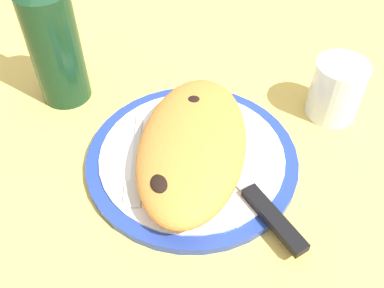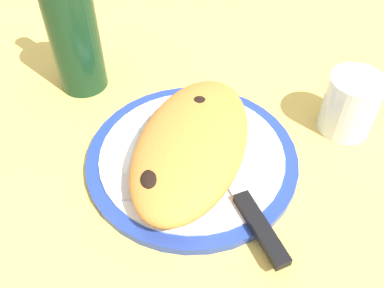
{
  "view_description": "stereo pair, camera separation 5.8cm",
  "coord_description": "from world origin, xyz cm",
  "px_view_note": "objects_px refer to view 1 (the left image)",
  "views": [
    {
      "loc": [
        39.02,
        -3.62,
        45.7
      ],
      "look_at": [
        0.0,
        0.0,
        3.51
      ],
      "focal_mm": 40.11,
      "sensor_mm": 36.0,
      "label": 1
    },
    {
      "loc": [
        39.13,
        2.13,
        45.7
      ],
      "look_at": [
        0.0,
        0.0,
        3.51
      ],
      "focal_mm": 40.11,
      "sensor_mm": 36.0,
      "label": 2
    }
  ],
  "objects_px": {
    "calzone": "(194,144)",
    "water_glass": "(335,93)",
    "knife": "(257,200)",
    "plate": "(192,158)",
    "wine_bottle": "(53,40)",
    "fork": "(135,166)"
  },
  "relations": [
    {
      "from": "calzone",
      "to": "knife",
      "type": "xyz_separation_m",
      "value": [
        0.08,
        0.07,
        -0.02
      ]
    },
    {
      "from": "plate",
      "to": "calzone",
      "type": "xyz_separation_m",
      "value": [
        0.01,
        0.0,
        0.04
      ]
    },
    {
      "from": "water_glass",
      "to": "fork",
      "type": "bearing_deg",
      "value": -72.18
    },
    {
      "from": "calzone",
      "to": "water_glass",
      "type": "relative_size",
      "value": 3.18
    },
    {
      "from": "calzone",
      "to": "water_glass",
      "type": "distance_m",
      "value": 0.24
    },
    {
      "from": "calzone",
      "to": "knife",
      "type": "bearing_deg",
      "value": 41.53
    },
    {
      "from": "calzone",
      "to": "knife",
      "type": "distance_m",
      "value": 0.11
    },
    {
      "from": "plate",
      "to": "wine_bottle",
      "type": "bearing_deg",
      "value": -130.63
    },
    {
      "from": "plate",
      "to": "calzone",
      "type": "bearing_deg",
      "value": 12.84
    },
    {
      "from": "fork",
      "to": "water_glass",
      "type": "distance_m",
      "value": 0.32
    },
    {
      "from": "fork",
      "to": "wine_bottle",
      "type": "relative_size",
      "value": 0.64
    },
    {
      "from": "calzone",
      "to": "knife",
      "type": "relative_size",
      "value": 1.28
    },
    {
      "from": "water_glass",
      "to": "wine_bottle",
      "type": "xyz_separation_m",
      "value": [
        -0.08,
        -0.41,
        0.06
      ]
    },
    {
      "from": "calzone",
      "to": "fork",
      "type": "xyz_separation_m",
      "value": [
        0.01,
        -0.08,
        -0.03
      ]
    },
    {
      "from": "knife",
      "to": "wine_bottle",
      "type": "relative_size",
      "value": 0.87
    },
    {
      "from": "fork",
      "to": "knife",
      "type": "xyz_separation_m",
      "value": [
        0.07,
        0.15,
        0.0
      ]
    },
    {
      "from": "knife",
      "to": "water_glass",
      "type": "height_order",
      "value": "water_glass"
    },
    {
      "from": "plate",
      "to": "wine_bottle",
      "type": "relative_size",
      "value": 1.13
    },
    {
      "from": "calzone",
      "to": "wine_bottle",
      "type": "xyz_separation_m",
      "value": [
        -0.17,
        -0.19,
        0.06
      ]
    },
    {
      "from": "water_glass",
      "to": "plate",
      "type": "bearing_deg",
      "value": -70.11
    },
    {
      "from": "calzone",
      "to": "wine_bottle",
      "type": "height_order",
      "value": "wine_bottle"
    },
    {
      "from": "fork",
      "to": "water_glass",
      "type": "bearing_deg",
      "value": 107.82
    }
  ]
}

